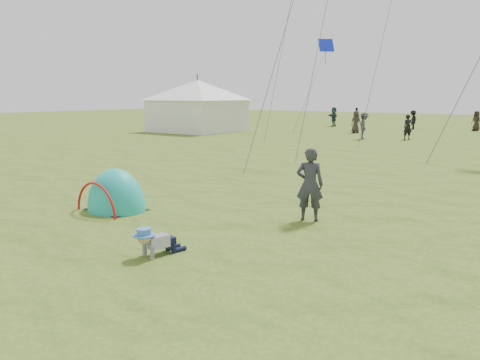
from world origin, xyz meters
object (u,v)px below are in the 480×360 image
Objects in this scene: standing_adult at (310,184)px; crawling_toddler at (155,241)px; popup_tent at (117,210)px; event_marquee at (198,104)px.

crawling_toddler is at bearing 50.05° from standing_adult.
crawling_toddler is 3.92m from standing_adult.
standing_adult is (1.02, 3.74, 0.56)m from crawling_toddler.
popup_tent is 4.80m from standing_adult.
popup_tent is at bearing -54.17° from event_marquee.
crawling_toddler is at bearing -25.42° from popup_tent.
standing_adult is 0.27× the size of event_marquee.
crawling_toddler is 29.21m from event_marquee.
event_marquee is at bearing 142.65° from crawling_toddler.
event_marquee is (-18.97, 22.14, 1.86)m from crawling_toddler.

